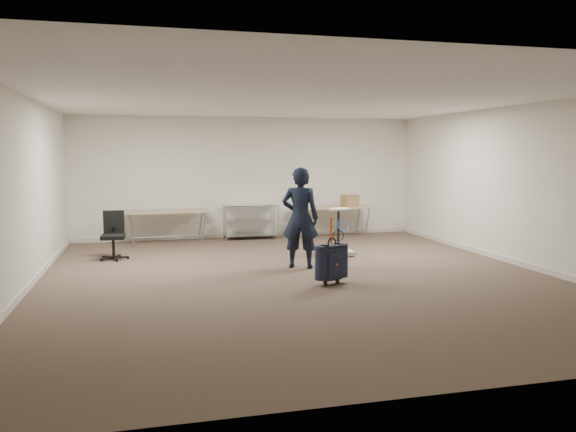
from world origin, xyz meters
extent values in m
plane|color=#48352B|center=(0.00, 0.00, 0.00)|extent=(9.00, 9.00, 0.00)
plane|color=silver|center=(0.00, 4.50, 1.40)|extent=(8.00, 0.00, 8.00)
plane|color=silver|center=(0.00, -4.50, 1.40)|extent=(8.00, 0.00, 8.00)
plane|color=silver|center=(-4.00, 0.00, 1.40)|extent=(0.00, 9.00, 9.00)
plane|color=silver|center=(4.00, 0.00, 1.40)|extent=(0.00, 9.00, 9.00)
plane|color=white|center=(0.00, 0.00, 2.80)|extent=(8.00, 8.00, 0.00)
cube|color=beige|center=(0.00, 4.49, 0.05)|extent=(8.00, 0.02, 0.10)
cube|color=beige|center=(-3.99, 0.00, 0.05)|extent=(0.02, 9.00, 0.10)
cube|color=beige|center=(3.99, 0.00, 0.05)|extent=(0.02, 9.00, 0.10)
cube|color=tan|center=(-1.90, 3.95, 0.71)|extent=(1.80, 0.75, 0.03)
cylinder|color=gray|center=(-1.90, 3.95, 0.15)|extent=(1.50, 0.02, 0.02)
cylinder|color=gray|center=(-2.65, 3.65, 0.35)|extent=(0.13, 0.04, 0.69)
cylinder|color=gray|center=(-1.15, 3.65, 0.35)|extent=(0.13, 0.04, 0.69)
cylinder|color=gray|center=(-2.65, 4.25, 0.35)|extent=(0.13, 0.04, 0.69)
cylinder|color=gray|center=(-1.15, 4.25, 0.35)|extent=(0.13, 0.04, 0.69)
cube|color=tan|center=(1.90, 3.95, 0.71)|extent=(1.80, 0.75, 0.03)
cylinder|color=gray|center=(1.90, 3.95, 0.15)|extent=(1.50, 0.02, 0.02)
cylinder|color=gray|center=(1.15, 3.65, 0.35)|extent=(0.13, 0.04, 0.69)
cylinder|color=gray|center=(2.65, 3.65, 0.35)|extent=(0.13, 0.04, 0.69)
cylinder|color=gray|center=(1.15, 4.25, 0.35)|extent=(0.13, 0.04, 0.69)
cylinder|color=gray|center=(2.65, 4.25, 0.35)|extent=(0.13, 0.04, 0.69)
cylinder|color=silver|center=(-0.60, 3.98, 0.40)|extent=(0.02, 0.02, 0.80)
cylinder|color=silver|center=(0.60, 3.98, 0.40)|extent=(0.02, 0.02, 0.80)
cylinder|color=silver|center=(-0.60, 4.42, 0.40)|extent=(0.02, 0.02, 0.80)
cylinder|color=silver|center=(0.60, 4.42, 0.40)|extent=(0.02, 0.02, 0.80)
cube|color=silver|center=(0.00, 4.20, 0.10)|extent=(1.20, 0.45, 0.02)
cube|color=silver|center=(0.00, 4.20, 0.45)|extent=(1.20, 0.45, 0.02)
cube|color=silver|center=(0.00, 4.20, 0.78)|extent=(1.20, 0.45, 0.01)
imported|color=black|center=(0.23, 0.73, 0.87)|extent=(0.74, 0.62, 1.73)
cube|color=black|center=(0.36, -0.59, 0.35)|extent=(0.42, 0.33, 0.51)
cube|color=black|center=(0.35, -0.57, 0.08)|extent=(0.36, 0.26, 0.03)
cylinder|color=black|center=(0.25, -0.63, 0.03)|extent=(0.05, 0.07, 0.07)
cylinder|color=black|center=(0.47, -0.55, 0.03)|extent=(0.05, 0.07, 0.07)
torus|color=black|center=(0.36, -0.59, 0.63)|extent=(0.16, 0.08, 0.16)
cube|color=#F1520C|center=(0.35, -0.57, 0.82)|extent=(0.03, 0.02, 0.39)
cylinder|color=black|center=(-2.94, 2.29, 0.04)|extent=(0.54, 0.54, 0.08)
cylinder|color=black|center=(-2.94, 2.29, 0.23)|extent=(0.05, 0.05, 0.36)
cube|color=black|center=(-2.94, 2.29, 0.43)|extent=(0.44, 0.44, 0.07)
cube|color=black|center=(-2.93, 2.49, 0.68)|extent=(0.38, 0.07, 0.44)
cube|color=beige|center=(1.27, 1.67, 0.06)|extent=(0.50, 0.50, 0.08)
cylinder|color=black|center=(1.07, 1.47, 0.02)|extent=(0.06, 0.06, 0.04)
cylinder|color=black|center=(1.27, 1.72, 0.50)|extent=(0.05, 0.05, 0.80)
cube|color=beige|center=(1.27, 1.67, 0.90)|extent=(0.35, 0.30, 0.04)
torus|color=blue|center=(1.32, 1.59, 0.60)|extent=(0.26, 0.10, 0.25)
cube|color=olive|center=(2.31, 3.92, 0.86)|extent=(0.42, 0.36, 0.27)
camera|label=1|loc=(-2.29, -8.46, 1.96)|focal=35.00mm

